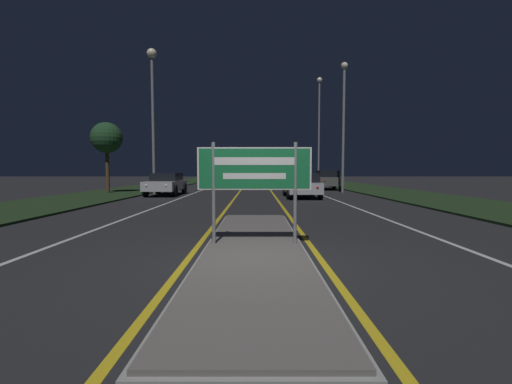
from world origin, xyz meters
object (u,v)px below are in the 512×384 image
(car_receding_2, at_px, (311,178))
(car_receding_3, at_px, (279,176))
(streetlight_right_near, at_px, (345,112))
(car_approaching_0, at_px, (168,183))
(streetlight_right_far, at_px, (320,117))
(streetlight_left_near, at_px, (154,93))
(car_receding_0, at_px, (303,185))
(highway_sign, at_px, (256,173))
(car_receding_1, at_px, (328,179))

(car_receding_2, relative_size, car_receding_3, 1.00)
(streetlight_right_near, xyz_separation_m, car_approaching_0, (-11.77, -2.67, -4.85))
(streetlight_right_far, height_order, car_approaching_0, streetlight_right_far)
(streetlight_left_near, distance_m, car_receding_0, 11.33)
(highway_sign, relative_size, car_receding_1, 0.55)
(car_receding_0, relative_size, car_receding_3, 0.97)
(highway_sign, relative_size, streetlight_right_far, 0.21)
(streetlight_left_near, xyz_separation_m, car_approaching_0, (1.03, -0.94, -5.82))
(car_receding_0, xyz_separation_m, car_receding_2, (2.89, 15.27, -0.00))
(highway_sign, relative_size, car_receding_3, 0.51)
(streetlight_right_far, bearing_deg, streetlight_left_near, -136.30)
(streetlight_right_near, distance_m, streetlight_right_far, 10.81)
(highway_sign, xyz_separation_m, streetlight_right_near, (6.15, 17.37, 4.08))
(car_receding_3, bearing_deg, car_approaching_0, -111.98)
(highway_sign, distance_m, car_receding_1, 21.81)
(streetlight_left_near, height_order, car_receding_0, streetlight_left_near)
(car_receding_1, bearing_deg, car_receding_2, 92.22)
(car_receding_3, bearing_deg, highway_sign, -94.46)
(highway_sign, bearing_deg, car_receding_2, 78.84)
(highway_sign, height_order, streetlight_left_near, streetlight_left_near)
(car_approaching_0, bearing_deg, car_receding_1, 28.90)
(streetlight_right_far, distance_m, car_receding_3, 10.22)
(streetlight_right_near, relative_size, streetlight_right_far, 0.83)
(car_approaching_0, bearing_deg, highway_sign, -69.08)
(car_receding_2, bearing_deg, streetlight_left_near, -134.42)
(streetlight_right_near, height_order, car_receding_2, streetlight_right_near)
(car_receding_3, xyz_separation_m, car_approaching_0, (-8.38, -20.77, -0.05))
(streetlight_right_near, height_order, car_receding_0, streetlight_right_near)
(car_approaching_0, bearing_deg, car_receding_2, 50.17)
(car_receding_0, distance_m, car_receding_3, 22.67)
(car_receding_2, distance_m, car_receding_3, 7.90)
(streetlight_right_far, xyz_separation_m, car_receding_0, (-3.75, -15.30, -6.14))
(car_approaching_0, bearing_deg, car_receding_0, -12.90)
(car_approaching_0, bearing_deg, streetlight_right_far, 48.13)
(car_receding_2, height_order, car_receding_3, car_receding_3)
(streetlight_left_near, distance_m, car_approaching_0, 5.98)
(car_receding_1, height_order, car_receding_3, car_receding_1)
(streetlight_right_far, relative_size, car_receding_2, 2.46)
(car_receding_0, relative_size, car_receding_1, 1.05)
(car_receding_2, relative_size, car_approaching_0, 1.03)
(highway_sign, bearing_deg, streetlight_right_far, 77.17)
(car_receding_0, xyz_separation_m, car_approaching_0, (-8.26, 1.89, 0.01))
(highway_sign, bearing_deg, streetlight_left_near, 113.05)
(highway_sign, height_order, car_receding_1, highway_sign)
(streetlight_left_near, xyz_separation_m, streetlight_right_far, (13.05, 12.47, 0.32))
(car_receding_1, height_order, car_approaching_0, car_receding_1)
(streetlight_right_far, distance_m, car_approaching_0, 19.02)
(streetlight_right_far, height_order, car_receding_3, streetlight_right_far)
(car_receding_1, bearing_deg, car_approaching_0, -151.10)
(highway_sign, distance_m, streetlight_left_near, 17.72)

